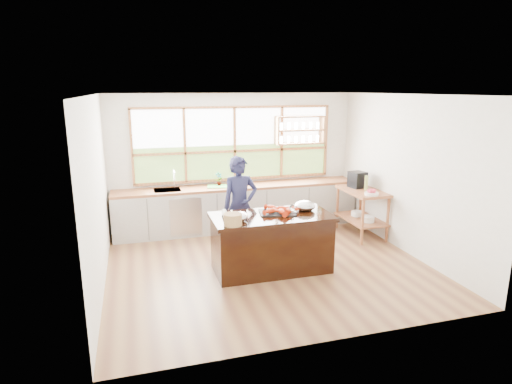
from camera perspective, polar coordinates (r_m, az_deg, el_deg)
name	(u,v)px	position (r m, az deg, el deg)	size (l,w,h in m)	color
ground_plane	(267,265)	(7.04, 1.53, -9.67)	(5.00, 5.00, 0.00)	olive
room_shell	(260,153)	(7.04, 0.54, 5.19)	(5.02, 4.52, 2.71)	silver
back_counter	(238,207)	(8.65, -2.45, -2.00)	(4.90, 0.63, 0.90)	beige
right_shelf_unit	(362,205)	(8.47, 13.96, -1.69)	(0.62, 1.10, 0.90)	brown
island	(271,243)	(6.70, 2.07, -6.75)	(1.85, 0.90, 0.90)	black
cook	(240,206)	(7.27, -2.14, -1.85)	(0.62, 0.41, 1.69)	#1B1C3C
potted_plant	(219,179)	(8.50, -4.98, 1.74)	(0.15, 0.10, 0.28)	slate
cutting_board	(218,186)	(8.46, -5.14, 0.76)	(0.40, 0.30, 0.01)	green
espresso_machine	(357,180)	(8.56, 13.37, 1.62)	(0.27, 0.29, 0.31)	black
wine_bottle	(366,183)	(8.38, 14.49, 1.18)	(0.07, 0.07, 0.28)	#9AAA4E
fruit_bowl	(372,193)	(8.04, 15.16, -0.10)	(0.25, 0.25, 0.11)	white
slate_board	(277,213)	(6.66, 2.84, -2.75)	(0.55, 0.40, 0.02)	black
lobster_pile	(279,210)	(6.63, 3.11, -2.40)	(0.52, 0.48, 0.08)	#E84315
mixing_bowl_left	(238,216)	(6.27, -2.46, -3.28)	(0.31, 0.31, 0.15)	silver
mixing_bowl_right	(305,206)	(6.84, 6.54, -1.84)	(0.33, 0.33, 0.16)	silver
wine_glass	(292,208)	(6.35, 4.84, -2.19)	(0.08, 0.08, 0.22)	white
wicker_basket	(233,219)	(6.07, -3.11, -3.68)	(0.26, 0.26, 0.17)	tan
parchment_roll	(225,214)	(6.49, -4.15, -2.95)	(0.08, 0.08, 0.30)	silver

